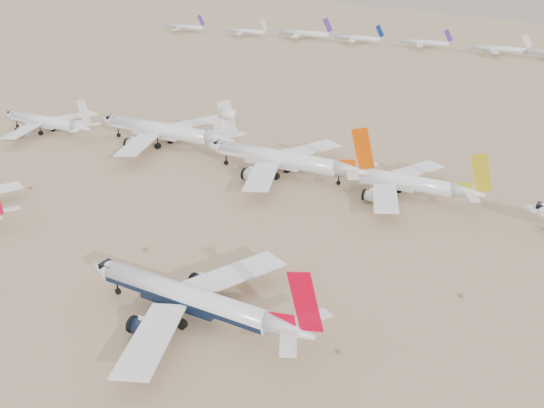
# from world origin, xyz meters

# --- Properties ---
(ground) EXTENTS (7000.00, 7000.00, 0.00)m
(ground) POSITION_xyz_m (0.00, 0.00, 0.00)
(ground) COLOR #7E6549
(ground) RESTS_ON ground
(main_airliner) EXTENTS (49.04, 47.90, 17.31)m
(main_airliner) POSITION_xyz_m (-2.80, -3.24, 4.76)
(main_airliner) COLOR silver
(main_airliner) RESTS_ON ground
(row2_gold_tail) EXTENTS (46.24, 45.23, 16.47)m
(row2_gold_tail) POSITION_xyz_m (9.23, 75.11, 4.60)
(row2_gold_tail) COLOR silver
(row2_gold_tail) RESTS_ON ground
(row2_orange_tail) EXTENTS (53.95, 52.78, 19.25)m
(row2_orange_tail) POSITION_xyz_m (-26.38, 73.10, 5.40)
(row2_orange_tail) COLOR silver
(row2_orange_tail) RESTS_ON ground
(row2_white_trijet) EXTENTS (56.50, 55.22, 20.02)m
(row2_white_trijet) POSITION_xyz_m (-76.12, 78.58, 5.80)
(row2_white_trijet) COLOR silver
(row2_white_trijet) RESTS_ON ground
(row2_white_twin) EXTENTS (43.86, 42.92, 15.67)m
(row2_white_twin) POSITION_xyz_m (-125.48, 68.72, 4.41)
(row2_white_twin) COLOR silver
(row2_white_twin) RESTS_ON ground
(distant_storage_row) EXTENTS (466.83, 50.80, 14.62)m
(distant_storage_row) POSITION_xyz_m (-49.40, 334.60, 4.31)
(distant_storage_row) COLOR silver
(distant_storage_row) RESTS_ON ground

